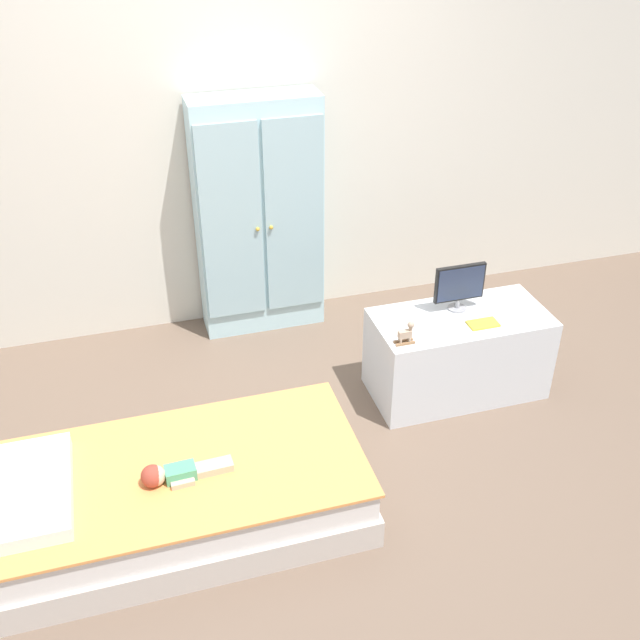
{
  "coord_description": "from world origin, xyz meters",
  "views": [
    {
      "loc": [
        -0.65,
        -2.61,
        2.58
      ],
      "look_at": [
        0.23,
        0.38,
        0.61
      ],
      "focal_mm": 41.87,
      "sensor_mm": 36.0,
      "label": 1
    }
  ],
  "objects_px": {
    "doll": "(170,474)",
    "wardrobe": "(259,218)",
    "tv_monitor": "(460,285)",
    "bed": "(183,494)",
    "tv_stand": "(457,354)",
    "book_yellow": "(483,324)",
    "rocking_horse_toy": "(407,333)"
  },
  "relations": [
    {
      "from": "doll",
      "to": "wardrobe",
      "type": "relative_size",
      "value": 0.27
    },
    {
      "from": "wardrobe",
      "to": "tv_monitor",
      "type": "distance_m",
      "value": 1.28
    },
    {
      "from": "bed",
      "to": "tv_stand",
      "type": "distance_m",
      "value": 1.67
    },
    {
      "from": "doll",
      "to": "tv_monitor",
      "type": "xyz_separation_m",
      "value": [
        1.63,
        0.68,
        0.28
      ]
    },
    {
      "from": "book_yellow",
      "to": "doll",
      "type": "bearing_deg",
      "value": -163.54
    },
    {
      "from": "wardrobe",
      "to": "tv_stand",
      "type": "relative_size",
      "value": 1.54
    },
    {
      "from": "wardrobe",
      "to": "bed",
      "type": "bearing_deg",
      "value": -114.82
    },
    {
      "from": "wardrobe",
      "to": "tv_stand",
      "type": "height_order",
      "value": "wardrobe"
    },
    {
      "from": "wardrobe",
      "to": "rocking_horse_toy",
      "type": "distance_m",
      "value": 1.26
    },
    {
      "from": "tv_monitor",
      "to": "rocking_horse_toy",
      "type": "relative_size",
      "value": 2.27
    },
    {
      "from": "rocking_horse_toy",
      "to": "bed",
      "type": "bearing_deg",
      "value": -161.98
    },
    {
      "from": "bed",
      "to": "wardrobe",
      "type": "bearing_deg",
      "value": 65.18
    },
    {
      "from": "wardrobe",
      "to": "tv_monitor",
      "type": "xyz_separation_m",
      "value": [
        0.88,
        -0.92,
        -0.1
      ]
    },
    {
      "from": "tv_stand",
      "to": "rocking_horse_toy",
      "type": "xyz_separation_m",
      "value": [
        -0.38,
        -0.15,
        0.3
      ]
    },
    {
      "from": "doll",
      "to": "book_yellow",
      "type": "distance_m",
      "value": 1.78
    },
    {
      "from": "bed",
      "to": "doll",
      "type": "height_order",
      "value": "doll"
    },
    {
      "from": "tv_monitor",
      "to": "doll",
      "type": "bearing_deg",
      "value": -157.32
    },
    {
      "from": "book_yellow",
      "to": "tv_stand",
      "type": "bearing_deg",
      "value": 124.32
    },
    {
      "from": "tv_stand",
      "to": "doll",
      "type": "bearing_deg",
      "value": -159.6
    },
    {
      "from": "bed",
      "to": "wardrobe",
      "type": "height_order",
      "value": "wardrobe"
    },
    {
      "from": "bed",
      "to": "doll",
      "type": "relative_size",
      "value": 4.11
    },
    {
      "from": "bed",
      "to": "book_yellow",
      "type": "height_order",
      "value": "book_yellow"
    },
    {
      "from": "bed",
      "to": "rocking_horse_toy",
      "type": "distance_m",
      "value": 1.32
    },
    {
      "from": "tv_stand",
      "to": "book_yellow",
      "type": "relative_size",
      "value": 5.95
    },
    {
      "from": "tv_stand",
      "to": "book_yellow",
      "type": "distance_m",
      "value": 0.28
    },
    {
      "from": "tv_stand",
      "to": "tv_monitor",
      "type": "distance_m",
      "value": 0.4
    },
    {
      "from": "doll",
      "to": "wardrobe",
      "type": "distance_m",
      "value": 1.82
    },
    {
      "from": "doll",
      "to": "tv_monitor",
      "type": "distance_m",
      "value": 1.79
    },
    {
      "from": "wardrobe",
      "to": "book_yellow",
      "type": "distance_m",
      "value": 1.47
    },
    {
      "from": "rocking_horse_toy",
      "to": "book_yellow",
      "type": "relative_size",
      "value": 0.78
    },
    {
      "from": "tv_stand",
      "to": "wardrobe",
      "type": "bearing_deg",
      "value": 130.96
    },
    {
      "from": "bed",
      "to": "tv_stand",
      "type": "bearing_deg",
      "value": 18.82
    }
  ]
}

